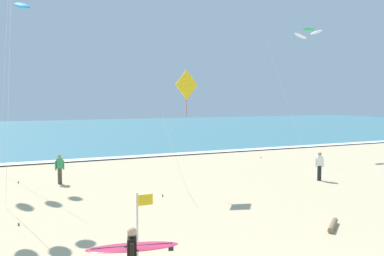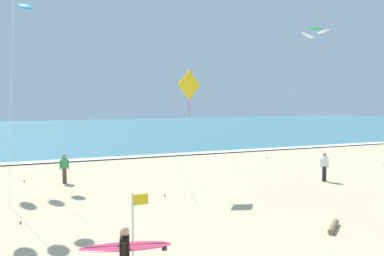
{
  "view_description": "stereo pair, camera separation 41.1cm",
  "coord_description": "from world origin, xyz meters",
  "views": [
    {
      "loc": [
        -5.42,
        -6.07,
        4.49
      ],
      "look_at": [
        0.49,
        7.06,
        3.46
      ],
      "focal_mm": 36.92,
      "sensor_mm": 36.0,
      "label": 1
    },
    {
      "loc": [
        -5.04,
        -6.24,
        4.49
      ],
      "look_at": [
        0.49,
        7.06,
        3.46
      ],
      "focal_mm": 36.92,
      "sensor_mm": 36.0,
      "label": 2
    }
  ],
  "objects": [
    {
      "name": "kite_arc_emerald_distant",
      "position": [
        16.07,
        19.15,
        9.81
      ],
      "size": [
        4.96,
        2.44,
        10.18
      ],
      "color": "white",
      "rests_on": "ground"
    },
    {
      "name": "driftwood_log",
      "position": [
        4.64,
        4.24,
        0.1
      ],
      "size": [
        1.15,
        1.0,
        0.2
      ],
      "primitive_type": "cylinder",
      "rotation": [
        0.0,
        1.57,
        0.69
      ],
      "color": "#846B4C",
      "rests_on": "ground"
    },
    {
      "name": "kite_arc_ivory_near",
      "position": [
        -5.87,
        11.81,
        8.47
      ],
      "size": [
        2.5,
        3.52,
        8.8
      ],
      "color": "#2D99DB",
      "rests_on": "ground"
    },
    {
      "name": "shoreline_foam",
      "position": [
        0.0,
        23.57,
        0.09
      ],
      "size": [
        160.0,
        1.23,
        0.01
      ],
      "primitive_type": "cube",
      "color": "white",
      "rests_on": "ocean_water"
    },
    {
      "name": "bystander_white_top",
      "position": [
        9.95,
        10.8,
        0.81
      ],
      "size": [
        0.49,
        0.26,
        1.59
      ],
      "color": "black",
      "rests_on": "ground"
    },
    {
      "name": "surfer_lead",
      "position": [
        -3.1,
        2.35,
        1.05
      ],
      "size": [
        2.2,
        1.19,
        1.71
      ],
      "color": "black",
      "rests_on": "ground"
    },
    {
      "name": "kite_diamond_golden_high",
      "position": [
        2.18,
        11.48,
        5.1
      ],
      "size": [
        2.18,
        0.86,
        5.94
      ],
      "color": "yellow",
      "rests_on": "ground"
    },
    {
      "name": "ocean_water",
      "position": [
        0.0,
        53.27,
        0.04
      ],
      "size": [
        160.0,
        60.0,
        0.08
      ],
      "primitive_type": "cube",
      "color": "teal",
      "rests_on": "ground"
    },
    {
      "name": "lifeguard_flag",
      "position": [
        -2.56,
        3.6,
        1.27
      ],
      "size": [
        0.45,
        0.05,
        2.1
      ],
      "color": "silver",
      "rests_on": "ground"
    },
    {
      "name": "bystander_green_top",
      "position": [
        -3.32,
        15.78,
        0.81
      ],
      "size": [
        0.49,
        0.24,
        1.59
      ],
      "color": "#4C3D2D",
      "rests_on": "ground"
    }
  ]
}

